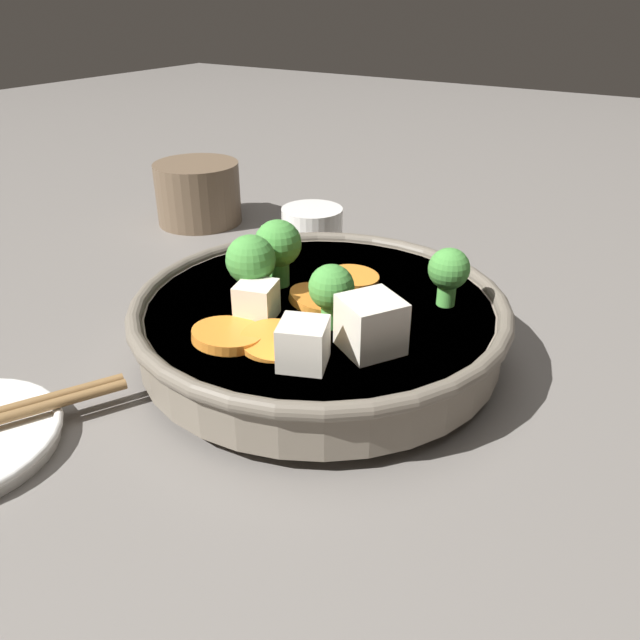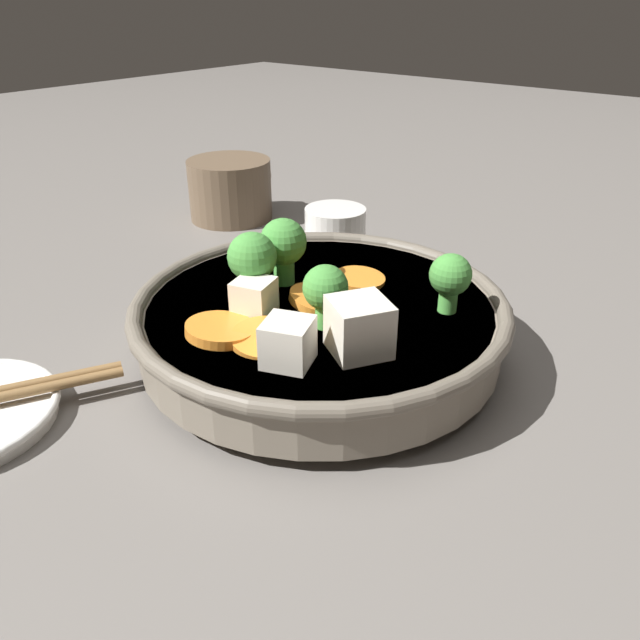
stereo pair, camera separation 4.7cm
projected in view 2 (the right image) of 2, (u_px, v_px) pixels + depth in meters
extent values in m
plane|color=slate|center=(320.00, 356.00, 0.48)|extent=(3.00, 3.00, 0.00)
cylinder|color=slate|center=(320.00, 350.00, 0.48)|extent=(0.15, 0.15, 0.01)
cylinder|color=slate|center=(320.00, 324.00, 0.47)|extent=(0.27, 0.27, 0.04)
torus|color=#685F52|center=(320.00, 303.00, 0.46)|extent=(0.28, 0.28, 0.01)
cylinder|color=brown|center=(320.00, 315.00, 0.47)|extent=(0.25, 0.25, 0.02)
cylinder|color=orange|center=(321.00, 299.00, 0.46)|extent=(0.06, 0.06, 0.01)
cylinder|color=orange|center=(363.00, 280.00, 0.49)|extent=(0.05, 0.05, 0.01)
cylinder|color=orange|center=(266.00, 339.00, 0.41)|extent=(0.06, 0.06, 0.01)
cylinder|color=orange|center=(221.00, 330.00, 0.42)|extent=(0.06, 0.06, 0.01)
cylinder|color=#59B84C|center=(448.00, 300.00, 0.45)|extent=(0.01, 0.01, 0.02)
sphere|color=#47933D|center=(451.00, 275.00, 0.44)|extent=(0.03, 0.03, 0.03)
cylinder|color=#59B84C|center=(284.00, 270.00, 0.49)|extent=(0.02, 0.02, 0.02)
sphere|color=#47933D|center=(283.00, 242.00, 0.48)|extent=(0.04, 0.04, 0.04)
cylinder|color=#59B84C|center=(254.00, 286.00, 0.46)|extent=(0.02, 0.02, 0.02)
sphere|color=#47933D|center=(252.00, 257.00, 0.45)|extent=(0.04, 0.04, 0.04)
cylinder|color=#59B84C|center=(325.00, 314.00, 0.43)|extent=(0.01, 0.01, 0.02)
sphere|color=#47933D|center=(325.00, 287.00, 0.42)|extent=(0.03, 0.03, 0.03)
cube|color=silver|center=(359.00, 327.00, 0.39)|extent=(0.05, 0.05, 0.04)
cube|color=silver|center=(288.00, 343.00, 0.38)|extent=(0.04, 0.04, 0.03)
cube|color=silver|center=(254.00, 297.00, 0.44)|extent=(0.03, 0.03, 0.03)
cylinder|color=white|center=(335.00, 230.00, 0.66)|extent=(0.06, 0.06, 0.05)
cylinder|color=brown|center=(335.00, 217.00, 0.66)|extent=(0.05, 0.05, 0.00)
cylinder|color=brown|center=(230.00, 189.00, 0.75)|extent=(0.10, 0.10, 0.07)
torus|color=brown|center=(259.00, 178.00, 0.79)|extent=(0.04, 0.01, 0.04)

